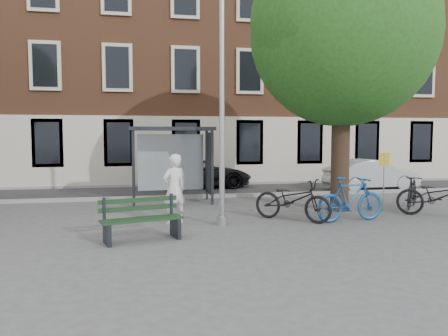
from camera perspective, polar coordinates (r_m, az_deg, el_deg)
ground at (r=11.47m, az=-0.26°, el=-7.48°), size 90.00×90.00×0.00m
road at (r=18.30m, az=-4.31°, el=-3.02°), size 40.00×4.00×0.01m
curb_near at (r=16.33m, az=-3.50°, el=-3.72°), size 40.00×0.25×0.12m
curb_far at (r=20.27m, az=-4.96°, el=-2.15°), size 40.00×0.25×0.12m
building_row at (r=24.56m, az=-6.07°, el=15.24°), size 30.00×8.00×14.00m
lamppost at (r=11.23m, az=-0.26°, el=6.56°), size 0.28×0.35×6.11m
tree_right at (r=14.21m, az=15.53°, el=17.48°), size 5.76×5.60×8.20m
bus_shelter at (r=15.21m, az=-5.38°, el=2.70°), size 2.85×1.45×2.62m
painter at (r=11.62m, az=-6.52°, el=-2.72°), size 0.80×0.71×1.85m
bench at (r=9.96m, az=-10.72°, el=-6.87°), size 1.89×1.03×0.93m
bike_a at (r=12.09m, az=8.93°, el=-4.11°), size 2.16×2.07×1.17m
bike_b at (r=12.33m, az=16.18°, el=-3.93°), size 2.09×0.80×1.23m
bike_c at (r=13.90m, az=26.21°, el=-3.35°), size 2.22×2.10×1.19m
bike_d at (r=15.28m, az=23.36°, el=-2.93°), size 1.49×1.57×1.02m
car_dark at (r=19.53m, az=-3.07°, el=-0.71°), size 4.55×2.13×1.26m
car_silver at (r=19.67m, az=18.67°, el=-0.82°), size 4.08×1.71×1.31m
notice_sign at (r=14.41m, az=20.18°, el=-0.20°), size 0.30×0.11×1.79m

